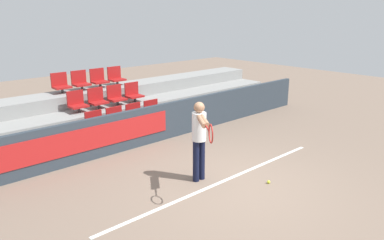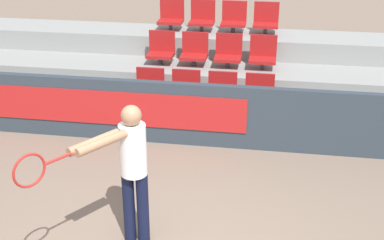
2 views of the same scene
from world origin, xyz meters
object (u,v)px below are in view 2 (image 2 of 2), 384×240
(stadium_chair_1, at_px, (185,90))
(stadium_chair_4, at_px, (161,49))
(stadium_chair_2, at_px, (222,92))
(tennis_player, at_px, (128,165))
(stadium_chair_5, at_px, (194,51))
(stadium_chair_7, at_px, (263,54))
(stadium_chair_3, at_px, (259,94))
(stadium_chair_0, at_px, (149,88))
(stadium_chair_10, at_px, (234,18))
(stadium_chair_6, at_px, (228,52))
(stadium_chair_9, at_px, (202,17))
(stadium_chair_8, at_px, (171,16))
(stadium_chair_11, at_px, (266,20))

(stadium_chair_1, bearing_deg, stadium_chair_4, 122.09)
(stadium_chair_2, distance_m, tennis_player, 3.26)
(stadium_chair_1, height_order, stadium_chair_5, stadium_chair_5)
(stadium_chair_7, bearing_deg, stadium_chair_1, -141.44)
(stadium_chair_3, bearing_deg, stadium_chair_0, 180.00)
(stadium_chair_2, height_order, stadium_chair_4, stadium_chair_4)
(stadium_chair_10, bearing_deg, stadium_chair_6, -90.00)
(stadium_chair_10, bearing_deg, stadium_chair_1, -107.41)
(stadium_chair_9, bearing_deg, stadium_chair_0, -107.41)
(stadium_chair_4, distance_m, stadium_chair_7, 1.76)
(stadium_chair_2, xyz_separation_m, stadium_chair_5, (-0.59, 0.93, 0.36))
(tennis_player, bearing_deg, stadium_chair_4, 131.48)
(stadium_chair_5, xyz_separation_m, stadium_chair_8, (-0.59, 0.93, 0.36))
(stadium_chair_9, relative_size, tennis_player, 0.34)
(stadium_chair_5, xyz_separation_m, stadium_chair_7, (1.17, 0.00, 0.00))
(stadium_chair_0, relative_size, stadium_chair_3, 1.00)
(stadium_chair_1, bearing_deg, stadium_chair_9, 90.00)
(stadium_chair_7, xyz_separation_m, stadium_chair_10, (-0.59, 0.93, 0.36))
(stadium_chair_1, distance_m, stadium_chair_2, 0.59)
(stadium_chair_8, bearing_deg, stadium_chair_5, -57.91)
(stadium_chair_9, height_order, stadium_chair_11, same)
(tennis_player, bearing_deg, stadium_chair_8, 130.11)
(stadium_chair_2, xyz_separation_m, stadium_chair_9, (-0.59, 1.87, 0.73))
(stadium_chair_0, distance_m, stadium_chair_11, 2.66)
(stadium_chair_1, relative_size, stadium_chair_9, 1.00)
(stadium_chair_7, bearing_deg, stadium_chair_9, 141.44)
(stadium_chair_0, relative_size, stadium_chair_2, 1.00)
(stadium_chair_0, height_order, stadium_chair_10, stadium_chair_10)
(stadium_chair_8, bearing_deg, tennis_player, -83.91)
(stadium_chair_5, xyz_separation_m, stadium_chair_10, (0.59, 0.93, 0.36))
(stadium_chair_2, relative_size, stadium_chair_7, 1.00)
(stadium_chair_4, relative_size, stadium_chair_11, 1.00)
(stadium_chair_1, relative_size, stadium_chair_7, 1.00)
(stadium_chair_5, bearing_deg, stadium_chair_0, -122.09)
(stadium_chair_9, distance_m, stadium_chair_11, 1.17)
(stadium_chair_1, relative_size, stadium_chair_4, 1.00)
(stadium_chair_2, height_order, stadium_chair_6, stadium_chair_6)
(stadium_chair_1, relative_size, stadium_chair_6, 1.00)
(stadium_chair_1, bearing_deg, stadium_chair_10, 72.59)
(stadium_chair_5, bearing_deg, stadium_chair_2, -57.91)
(stadium_chair_0, relative_size, stadium_chair_5, 1.00)
(stadium_chair_4, height_order, stadium_chair_6, same)
(stadium_chair_6, distance_m, stadium_chair_10, 1.00)
(stadium_chair_7, height_order, stadium_chair_9, stadium_chair_9)
(stadium_chair_7, bearing_deg, stadium_chair_10, 122.09)
(stadium_chair_2, height_order, tennis_player, tennis_player)
(stadium_chair_3, distance_m, tennis_player, 3.42)
(stadium_chair_9, bearing_deg, stadium_chair_7, -38.56)
(tennis_player, bearing_deg, stadium_chair_6, 115.26)
(stadium_chair_7, bearing_deg, stadium_chair_3, -90.00)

